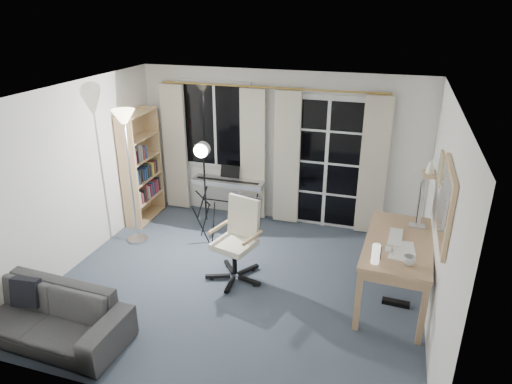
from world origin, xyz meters
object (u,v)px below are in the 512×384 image
at_px(bookshelf, 140,170).
at_px(desk, 398,249).
at_px(studio_light, 203,162).
at_px(keyboard_piano, 228,183).
at_px(office_chair, 240,232).
at_px(monitor, 420,204).
at_px(torchiere_lamp, 126,137).
at_px(mug, 409,259).
at_px(sofa, 40,307).

relative_size(bookshelf, desk, 1.18).
bearing_deg(studio_light, keyboard_piano, 80.40).
xyz_separation_m(office_chair, monitor, (2.12, 0.48, 0.47)).
bearing_deg(studio_light, torchiere_lamp, -172.82).
relative_size(mug, sofa, 0.07).
height_order(office_chair, desk, office_chair).
xyz_separation_m(studio_light, office_chair, (0.76, -0.66, -0.64)).
height_order(keyboard_piano, sofa, keyboard_piano).
distance_m(desk, monitor, 0.63).
bearing_deg(monitor, mug, -92.96).
height_order(torchiere_lamp, mug, torchiere_lamp).
bearing_deg(office_chair, keyboard_piano, 130.55).
distance_m(studio_light, office_chair, 1.20).
relative_size(keyboard_piano, monitor, 2.03).
bearing_deg(torchiere_lamp, sofa, -85.24).
xyz_separation_m(studio_light, mug, (2.79, -1.13, -0.41)).
relative_size(desk, monitor, 2.65).
xyz_separation_m(monitor, sofa, (-3.72, -2.23, -0.73)).
distance_m(keyboard_piano, sofa, 3.38).
height_order(mug, sofa, mug).
xyz_separation_m(torchiere_lamp, keyboard_piano, (1.07, 1.08, -0.96)).
height_order(keyboard_piano, desk, keyboard_piano).
xyz_separation_m(keyboard_piano, monitor, (2.83, -1.02, 0.46)).
bearing_deg(bookshelf, studio_light, -21.52).
xyz_separation_m(bookshelf, desk, (4.00, -1.10, -0.15)).
relative_size(bookshelf, monitor, 3.11).
xyz_separation_m(studio_light, monitor, (2.88, -0.18, -0.17)).
bearing_deg(keyboard_piano, sofa, -105.75).
relative_size(studio_light, monitor, 2.76).
bearing_deg(torchiere_lamp, office_chair, -13.15).
bearing_deg(monitor, bookshelf, 174.01).
bearing_deg(monitor, torchiere_lamp, -176.28).
bearing_deg(keyboard_piano, desk, -29.50).
height_order(torchiere_lamp, office_chair, torchiere_lamp).
distance_m(office_chair, desk, 1.92).
bearing_deg(desk, keyboard_piano, 153.72).
bearing_deg(mug, bookshelf, 158.67).
bearing_deg(sofa, keyboard_piano, 77.08).
relative_size(torchiere_lamp, sofa, 1.05).
height_order(studio_light, desk, studio_light).
bearing_deg(monitor, sofa, -146.27).
distance_m(office_chair, monitor, 2.22).
xyz_separation_m(torchiere_lamp, monitor, (3.90, 0.06, -0.50)).
height_order(keyboard_piano, office_chair, office_chair).
bearing_deg(desk, office_chair, -176.33).
relative_size(bookshelf, studio_light, 1.13).
relative_size(bookshelf, mug, 13.69).
xyz_separation_m(bookshelf, office_chair, (2.08, -1.13, -0.22)).
distance_m(torchiere_lamp, keyboard_piano, 1.80).
bearing_deg(keyboard_piano, office_chair, -64.88).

